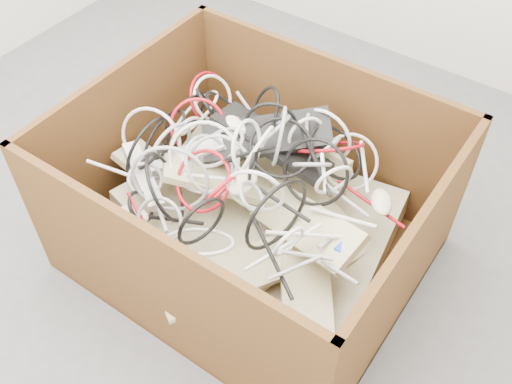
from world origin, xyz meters
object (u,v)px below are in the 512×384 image
Objects in this scene: power_strip_left at (178,159)px; power_strip_right at (143,176)px; vga_plug at (344,250)px; cardboard_box at (249,223)px.

power_strip_left reaches higher than power_strip_right.
vga_plug is (0.68, 0.11, 0.00)m from power_strip_right.
cardboard_box reaches higher than power_strip_left.
power_strip_right is 0.69m from vga_plug.
power_strip_left is at bearing 95.45° from power_strip_right.
power_strip_right is at bearing -151.45° from cardboard_box.
cardboard_box is 0.33m from power_strip_left.
power_strip_left is at bearing -170.01° from vga_plug.
power_strip_right is (-0.30, -0.17, 0.19)m from cardboard_box.
power_strip_left is 0.63m from vga_plug.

